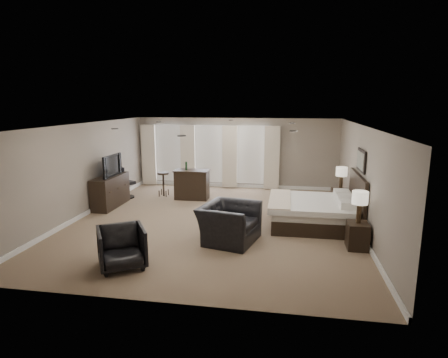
% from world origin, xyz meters
% --- Properties ---
extents(room, '(7.60, 8.60, 2.64)m').
position_xyz_m(room, '(0.00, 0.00, 1.30)').
color(room, '#79634D').
rests_on(room, ground).
extents(window_bay, '(5.25, 0.20, 2.30)m').
position_xyz_m(window_bay, '(-1.00, 4.11, 1.20)').
color(window_bay, silver).
rests_on(window_bay, room).
extents(bed, '(2.19, 2.09, 1.39)m').
position_xyz_m(bed, '(2.58, 0.11, 0.70)').
color(bed, silver).
rests_on(bed, ground).
extents(nightstand_near, '(0.44, 0.54, 0.59)m').
position_xyz_m(nightstand_near, '(3.47, -1.34, 0.29)').
color(nightstand_near, black).
rests_on(nightstand_near, ground).
extents(nightstand_far, '(0.49, 0.60, 0.66)m').
position_xyz_m(nightstand_far, '(3.47, 1.56, 0.33)').
color(nightstand_far, black).
rests_on(nightstand_far, ground).
extents(lamp_near, '(0.34, 0.34, 0.71)m').
position_xyz_m(lamp_near, '(3.47, -1.34, 0.94)').
color(lamp_near, beige).
rests_on(lamp_near, nightstand_near).
extents(lamp_far, '(0.33, 0.33, 0.67)m').
position_xyz_m(lamp_far, '(3.47, 1.56, 0.99)').
color(lamp_far, beige).
rests_on(lamp_far, nightstand_far).
extents(wall_art, '(0.04, 0.96, 0.56)m').
position_xyz_m(wall_art, '(3.70, 0.11, 1.75)').
color(wall_art, slate).
rests_on(wall_art, room).
extents(dresser, '(0.53, 1.64, 0.96)m').
position_xyz_m(dresser, '(-3.45, 0.96, 0.48)').
color(dresser, black).
rests_on(dresser, ground).
extents(tv, '(0.66, 1.15, 0.15)m').
position_xyz_m(tv, '(-3.45, 0.96, 1.03)').
color(tv, black).
rests_on(tv, dresser).
extents(armchair_near, '(1.17, 1.51, 1.17)m').
position_xyz_m(armchair_near, '(0.62, -1.36, 0.59)').
color(armchair_near, black).
rests_on(armchair_near, ground).
extents(armchair_far, '(1.16, 1.14, 0.89)m').
position_xyz_m(armchair_far, '(-1.23, -3.10, 0.45)').
color(armchair_far, black).
rests_on(armchair_far, ground).
extents(bar_counter, '(1.13, 0.59, 0.99)m').
position_xyz_m(bar_counter, '(-1.19, 2.24, 0.49)').
color(bar_counter, black).
rests_on(bar_counter, ground).
extents(bar_stool_left, '(0.50, 0.50, 0.83)m').
position_xyz_m(bar_stool_left, '(-2.25, 2.47, 0.41)').
color(bar_stool_left, black).
rests_on(bar_stool_left, ground).
extents(bar_stool_right, '(0.39, 0.39, 0.71)m').
position_xyz_m(bar_stool_right, '(-1.25, 3.39, 0.36)').
color(bar_stool_right, black).
rests_on(bar_stool_right, ground).
extents(desk_chair, '(0.76, 0.76, 1.10)m').
position_xyz_m(desk_chair, '(-3.42, 1.98, 0.55)').
color(desk_chair, black).
rests_on(desk_chair, ground).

